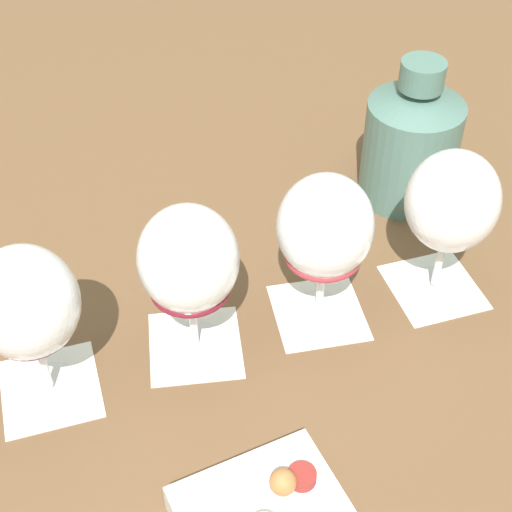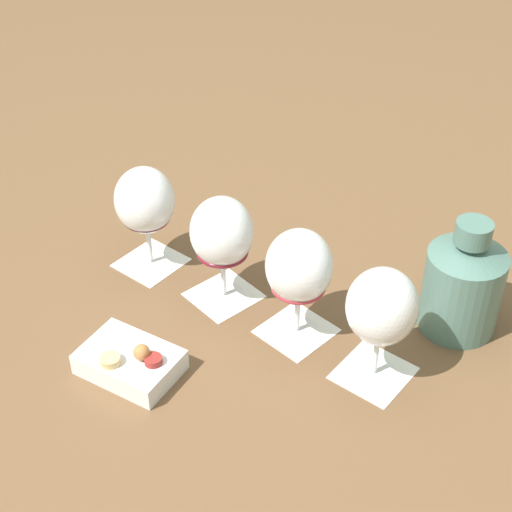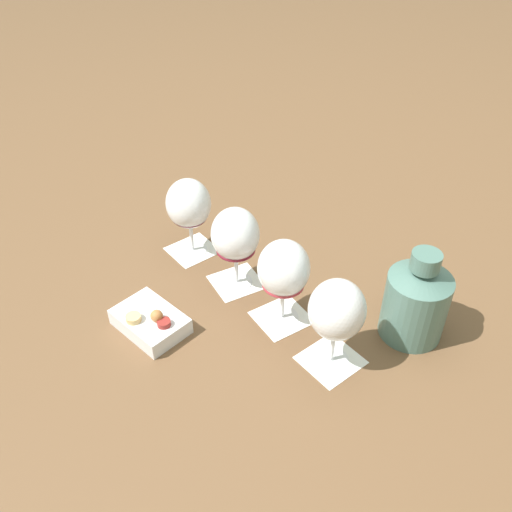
{
  "view_description": "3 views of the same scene",
  "coord_description": "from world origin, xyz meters",
  "views": [
    {
      "loc": [
        -0.3,
        0.47,
        0.64
      ],
      "look_at": [
        0.0,
        -0.0,
        0.11
      ],
      "focal_mm": 55.0,
      "sensor_mm": 36.0,
      "label": 1
    },
    {
      "loc": [
        -0.93,
        0.02,
        0.82
      ],
      "look_at": [
        0.0,
        -0.0,
        0.11
      ],
      "focal_mm": 55.0,
      "sensor_mm": 36.0,
      "label": 2
    },
    {
      "loc": [
        -0.81,
        -0.16,
        0.76
      ],
      "look_at": [
        0.0,
        -0.0,
        0.11
      ],
      "focal_mm": 38.0,
      "sensor_mm": 36.0,
      "label": 3
    }
  ],
  "objects": [
    {
      "name": "wine_glass_3",
      "position": [
        0.14,
        0.18,
        0.12
      ],
      "size": [
        0.1,
        0.1,
        0.18
      ],
      "color": "white",
      "rests_on": "tasting_card_3"
    },
    {
      "name": "tasting_card_0",
      "position": [
        -0.13,
        -0.17,
        0.0
      ],
      "size": [
        0.14,
        0.14,
        0.0
      ],
      "color": "white",
      "rests_on": "ground_plane"
    },
    {
      "name": "wine_glass_1",
      "position": [
        -0.04,
        -0.06,
        0.12
      ],
      "size": [
        0.1,
        0.1,
        0.18
      ],
      "color": "white",
      "rests_on": "tasting_card_1"
    },
    {
      "name": "ceramic_vase",
      "position": [
        -0.03,
        -0.31,
        0.08
      ],
      "size": [
        0.12,
        0.12,
        0.19
      ],
      "color": "#4C7066",
      "rests_on": "ground_plane"
    },
    {
      "name": "tasting_card_3",
      "position": [
        0.14,
        0.18,
        0.0
      ],
      "size": [
        0.14,
        0.14,
        0.0
      ],
      "color": "white",
      "rests_on": "ground_plane"
    },
    {
      "name": "ground_plane",
      "position": [
        0.0,
        0.0,
        0.0
      ],
      "size": [
        8.0,
        8.0,
        0.0
      ],
      "primitive_type": "plane",
      "color": "brown"
    },
    {
      "name": "tasting_card_2",
      "position": [
        0.05,
        0.05,
        0.0
      ],
      "size": [
        0.14,
        0.14,
        0.0
      ],
      "color": "white",
      "rests_on": "ground_plane"
    },
    {
      "name": "wine_glass_0",
      "position": [
        -0.13,
        -0.17,
        0.12
      ],
      "size": [
        0.1,
        0.1,
        0.18
      ],
      "color": "white",
      "rests_on": "tasting_card_0"
    },
    {
      "name": "wine_glass_2",
      "position": [
        0.05,
        0.05,
        0.12
      ],
      "size": [
        0.1,
        0.1,
        0.18
      ],
      "color": "white",
      "rests_on": "tasting_card_2"
    },
    {
      "name": "snack_dish",
      "position": [
        -0.12,
        0.18,
        0.02
      ],
      "size": [
        0.16,
        0.17,
        0.06
      ],
      "color": "silver",
      "rests_on": "ground_plane"
    },
    {
      "name": "tasting_card_1",
      "position": [
        -0.04,
        -0.06,
        0.0
      ],
      "size": [
        0.14,
        0.14,
        0.0
      ],
      "color": "white",
      "rests_on": "ground_plane"
    }
  ]
}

